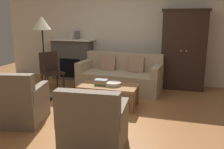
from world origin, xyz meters
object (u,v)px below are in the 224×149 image
fireplace (72,59)px  dog (4,91)px  mantel_vase_slate (77,35)px  armchair_near_right (94,128)px  mantel_vase_cream (71,36)px  book_stack (101,82)px  armoire (184,50)px  side_chair_wooden (51,69)px  floor_lamp (42,28)px  fruit_bowl (113,84)px  armchair_near_left (18,105)px  coffee_table (109,88)px  couch (120,77)px

fireplace → dog: fireplace is taller
mantel_vase_slate → armchair_near_right: (1.74, -3.43, -0.91)m
mantel_vase_cream → armchair_near_right: 4.02m
book_stack → armchair_near_right: 1.69m
armoire → side_chair_wooden: bearing=-160.4°
floor_lamp → side_chair_wooden: bearing=111.2°
book_stack → dog: bearing=-167.9°
mantel_vase_slate → armoire: bearing=-1.2°
armoire → armchair_near_right: (-1.03, -3.37, -0.63)m
mantel_vase_slate → dog: size_ratio=0.42×
book_stack → mantel_vase_cream: mantel_vase_cream is taller
fireplace → side_chair_wooden: fireplace is taller
fireplace → book_stack: (1.47, -1.82, -0.10)m
fruit_bowl → fireplace: bearing=133.2°
mantel_vase_cream → mantel_vase_slate: (0.18, 0.00, 0.03)m
armchair_near_left → dog: 1.16m
armchair_near_left → floor_lamp: floor_lamp is taller
coffee_table → floor_lamp: floor_lamp is taller
armoire → couch: bearing=-156.3°
coffee_table → couch: bearing=93.2°
mantel_vase_slate → side_chair_wooden: (-0.20, -1.12, -0.72)m
side_chair_wooden → armchair_near_left: bearing=-75.9°
mantel_vase_slate → floor_lamp: floor_lamp is taller
side_chair_wooden → dog: (-0.43, -1.10, -0.27)m
fruit_bowl → side_chair_wooden: side_chair_wooden is taller
mantel_vase_cream → side_chair_wooden: bearing=-91.2°
mantel_vase_cream → floor_lamp: size_ratio=0.09×
mantel_vase_cream → armchair_near_left: 3.12m
fruit_bowl → side_chair_wooden: 1.85m
fruit_bowl → side_chair_wooden: bearing=158.6°
armoire → fruit_bowl: armoire is taller
dog → book_stack: bearing=12.1°
book_stack → armoire: bearing=49.6°
fruit_bowl → armchair_near_right: 1.65m
mantel_vase_cream → dog: (-0.46, -2.22, -0.96)m
armchair_near_left → coffee_table: bearing=44.8°
fruit_bowl → floor_lamp: bearing=-179.9°
armoire → armchair_near_left: (-2.51, -2.90, -0.63)m
coffee_table → mantel_vase_cream: mantel_vase_cream is taller
floor_lamp → armoire: bearing=32.6°
armoire → mantel_vase_slate: armoire is taller
armchair_near_left → floor_lamp: size_ratio=0.53×
couch → floor_lamp: floor_lamp is taller
book_stack → fruit_bowl: bearing=2.6°
armoire → fireplace: bearing=178.5°
couch → armchair_near_left: 2.54m
fruit_bowl → book_stack: bearing=-177.4°
fireplace → armchair_near_right: fireplace is taller
mantel_vase_cream → armchair_near_left: (0.44, -2.96, -0.89)m
coffee_table → side_chair_wooden: bearing=157.7°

